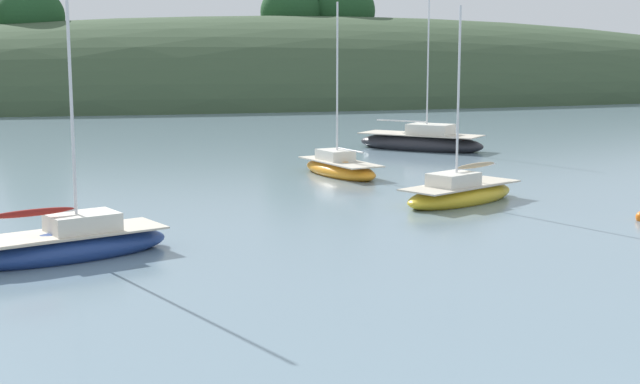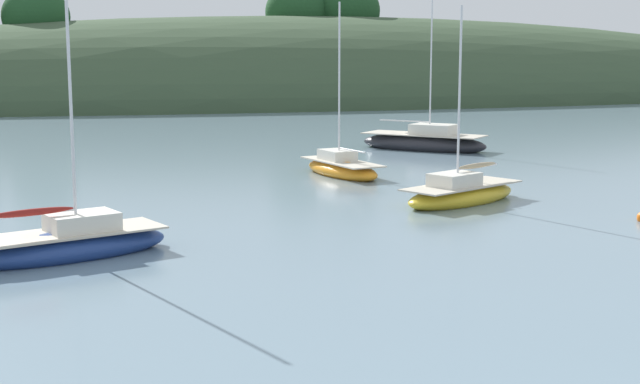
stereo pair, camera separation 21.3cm
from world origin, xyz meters
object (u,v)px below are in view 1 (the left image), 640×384
Objects in this scene: sailboat_blue_center at (460,193)px; sailboat_orange_cutter at (339,168)px; sailboat_red_portside at (421,142)px; sailboat_cream_ketch at (69,244)px.

sailboat_orange_cutter reaches higher than sailboat_blue_center.
sailboat_blue_center is at bearing -78.25° from sailboat_orange_cutter.
sailboat_red_portside reaches higher than sailboat_blue_center.
sailboat_blue_center is at bearing 17.76° from sailboat_cream_ketch.
sailboat_orange_cutter is at bearing -133.27° from sailboat_red_portside.
sailboat_red_portside is 1.20× the size of sailboat_blue_center.
sailboat_cream_ketch is 18.82m from sailboat_orange_cutter.
sailboat_orange_cutter is (-1.83, 8.79, -0.01)m from sailboat_blue_center.
sailboat_cream_ketch is at bearing -162.24° from sailboat_blue_center.
sailboat_cream_ketch is (-21.50, -22.53, -0.08)m from sailboat_red_portside.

